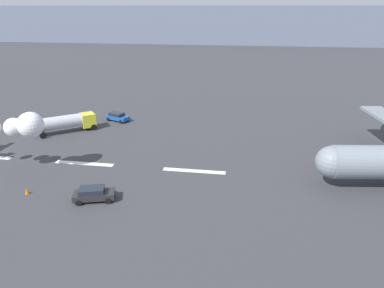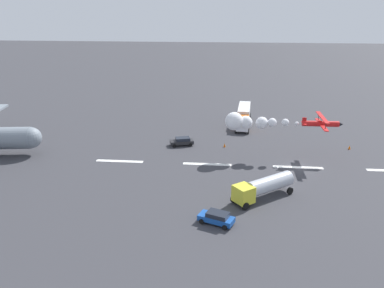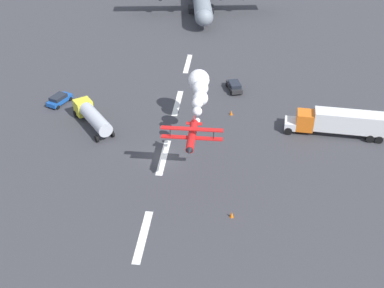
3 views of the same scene
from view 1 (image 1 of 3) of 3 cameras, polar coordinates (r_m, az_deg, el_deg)
name	(u,v)px [view 1 (image 1 of 3)]	position (r m, az deg, el deg)	size (l,w,h in m)	color
runway_stripe_4	(84,163)	(48.67, -17.13, -3.05)	(8.00, 0.90, 0.01)	white
runway_stripe_5	(194,171)	(44.47, 0.34, -4.41)	(8.00, 0.90, 0.01)	white
mountain_ridge_distant	(185,25)	(206.86, -1.09, 18.85)	(396.00, 16.00, 20.07)	slate
stunt_biplane_red	(3,125)	(47.30, -28.43, 2.71)	(19.53, 7.41, 3.07)	red
fuel_tanker_truck	(67,122)	(61.17, -19.73, 3.39)	(8.82, 7.78, 2.90)	yellow
followme_car_yellow	(93,194)	(39.12, -15.77, -7.81)	(4.64, 2.96, 1.52)	#262628
airport_staff_sedan	(117,117)	(65.16, -12.07, 4.39)	(4.65, 3.26, 1.52)	#194CA5
traffic_cone_far	(27,191)	(43.22, -25.33, -6.92)	(0.44, 0.44, 0.75)	orange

